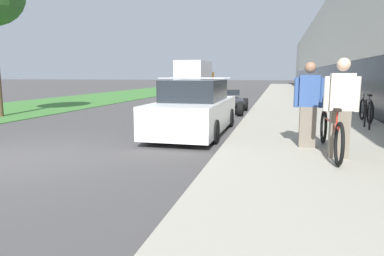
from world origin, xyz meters
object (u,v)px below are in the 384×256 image
at_px(vintage_roadster_curbside, 224,103).
at_px(person_rider, 341,108).
at_px(bike_rack_hoop, 368,111).
at_px(person_bystander, 308,105).
at_px(parked_sedan_curbside, 195,109).
at_px(cruiser_bike_nearest, 366,110).
at_px(tandem_bicycle, 330,133).
at_px(moving_truck, 195,77).

bearing_deg(vintage_roadster_curbside, person_rider, -68.01).
bearing_deg(vintage_roadster_curbside, bike_rack_hoop, -43.23).
bearing_deg(bike_rack_hoop, person_bystander, -121.42).
bearing_deg(parked_sedan_curbside, cruiser_bike_nearest, 26.57).
relative_size(person_bystander, bike_rack_hoop, 2.12).
xyz_separation_m(tandem_bicycle, parked_sedan_curbside, (-3.34, 2.54, 0.14)).
height_order(person_bystander, moving_truck, moving_truck).
relative_size(person_rider, vintage_roadster_curbside, 0.48).
xyz_separation_m(person_bystander, vintage_roadster_curbside, (-2.94, 7.64, -0.62)).
height_order(bike_rack_hoop, vintage_roadster_curbside, vintage_roadster_curbside).
distance_m(tandem_bicycle, bike_rack_hoop, 3.90).
xyz_separation_m(tandem_bicycle, moving_truck, (-8.52, 24.30, 0.92)).
height_order(tandem_bicycle, cruiser_bike_nearest, tandem_bicycle).
height_order(person_rider, person_bystander, person_rider).
height_order(person_bystander, vintage_roadster_curbside, person_bystander).
bearing_deg(person_bystander, person_rider, -59.99).
xyz_separation_m(tandem_bicycle, vintage_roadster_curbside, (-3.33, 8.14, -0.12)).
bearing_deg(person_rider, cruiser_bike_nearest, 72.69).
distance_m(bike_rack_hoop, moving_truck, 23.01).
relative_size(parked_sedan_curbside, moving_truck, 0.71).
distance_m(vintage_roadster_curbside, moving_truck, 17.00).
relative_size(tandem_bicycle, moving_truck, 0.41).
xyz_separation_m(person_rider, cruiser_bike_nearest, (1.70, 5.47, -0.53)).
relative_size(person_rider, bike_rack_hoop, 2.17).
relative_size(person_bystander, moving_truck, 0.27).
bearing_deg(parked_sedan_curbside, tandem_bicycle, -37.29).
bearing_deg(moving_truck, tandem_bicycle, -70.68).
bearing_deg(vintage_roadster_curbside, tandem_bicycle, -67.75).
bearing_deg(bike_rack_hoop, vintage_roadster_curbside, 136.77).
xyz_separation_m(tandem_bicycle, person_bystander, (-0.39, 0.50, 0.50)).
relative_size(tandem_bicycle, cruiser_bike_nearest, 1.58).
relative_size(tandem_bicycle, person_bystander, 1.55).
bearing_deg(person_bystander, cruiser_bike_nearest, 64.54).
xyz_separation_m(cruiser_bike_nearest, parked_sedan_curbside, (-5.15, -2.57, 0.16)).
bearing_deg(person_rider, parked_sedan_curbside, 139.90).
relative_size(cruiser_bike_nearest, moving_truck, 0.26).
xyz_separation_m(person_bystander, parked_sedan_curbside, (-2.95, 2.04, -0.36)).
relative_size(vintage_roadster_curbside, moving_truck, 0.57).
bearing_deg(person_bystander, vintage_roadster_curbside, 111.03).
xyz_separation_m(person_rider, parked_sedan_curbside, (-3.44, 2.90, -0.37)).
bearing_deg(bike_rack_hoop, moving_truck, 115.84).
bearing_deg(tandem_bicycle, vintage_roadster_curbside, 112.25).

